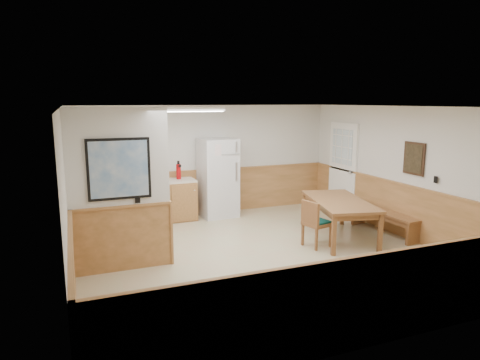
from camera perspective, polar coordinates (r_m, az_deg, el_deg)
name	(u,v)px	position (r m, az deg, el deg)	size (l,w,h in m)	color
ground	(260,254)	(7.46, 2.63, -9.86)	(6.00, 6.00, 0.00)	tan
ceiling	(261,107)	(6.99, 2.80, 9.73)	(6.00, 6.00, 0.02)	white
back_wall	(207,160)	(9.89, -4.47, 2.67)	(6.00, 0.02, 2.50)	silver
right_wall	(403,172)	(8.78, 20.86, 1.01)	(0.02, 6.00, 2.50)	silver
left_wall	(66,198)	(6.51, -22.15, -2.20)	(0.02, 6.00, 2.50)	silver
wainscot_back	(207,192)	(10.00, -4.38, -1.60)	(6.00, 0.04, 1.00)	tan
wainscot_right	(399,210)	(8.91, 20.45, -3.76)	(0.04, 6.00, 1.00)	tan
wainscot_left	(72,248)	(6.70, -21.53, -8.46)	(0.04, 6.00, 1.00)	tan
partition_wall	(120,192)	(6.73, -15.75, -1.56)	(1.50, 0.20, 2.50)	silver
kitchen_counter	(158,201)	(9.45, -10.85, -2.73)	(2.20, 0.61, 1.00)	#AC733D
exterior_door	(342,168)	(10.25, 13.49, 1.56)	(0.07, 1.02, 2.15)	white
kitchen_window	(112,151)	(9.43, -16.76, 3.71)	(0.80, 0.04, 1.00)	white
wall_painting	(414,158)	(8.50, 22.18, 2.67)	(0.04, 0.50, 0.60)	#352215
fluorescent_fixture	(191,109)	(7.95, -6.49, 9.38)	(1.20, 0.30, 0.09)	white
refrigerator	(218,178)	(9.65, -2.97, 0.29)	(0.82, 0.75, 1.77)	silver
dining_table	(339,205)	(8.31, 13.09, -3.22)	(1.38, 2.07, 0.75)	#946336
dining_bench	(384,217)	(8.94, 18.69, -4.64)	(0.45, 1.61, 0.45)	#946336
dining_chair	(314,220)	(7.77, 9.80, -5.32)	(0.64, 0.50, 0.85)	#946336
fire_extinguisher	(179,171)	(9.47, -8.19, 1.19)	(0.13, 0.13, 0.40)	#B1090E
soap_bottle	(116,178)	(9.24, -16.24, 0.27)	(0.08, 0.08, 0.24)	#198B3B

